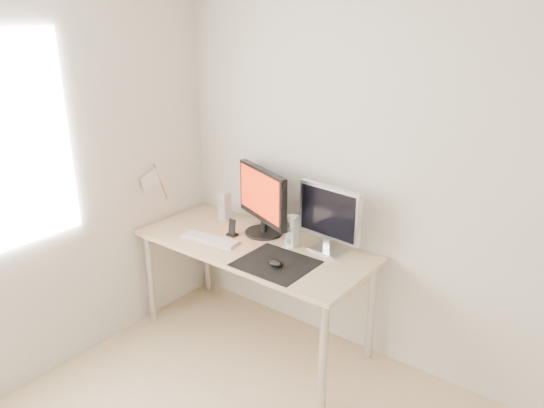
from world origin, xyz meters
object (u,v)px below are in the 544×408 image
Objects in this scene: mouse at (275,263)px; keyboard at (210,239)px; main_monitor at (262,199)px; speaker_right at (292,231)px; desk at (254,254)px; second_monitor at (329,216)px; phone_dock at (232,231)px; speaker_left at (225,206)px.

keyboard is at bearing 176.30° from mouse.
main_monitor is 0.31m from speaker_right.
second_monitor is (0.45, 0.20, 0.32)m from desk.
main_monitor is at bearing 174.09° from speaker_right.
phone_dock is (-0.15, -0.15, -0.22)m from main_monitor.
desk is at bearing -24.34° from speaker_left.
phone_dock reaches higher than keyboard.
second_monitor is (0.50, 0.04, -0.01)m from main_monitor.
second_monitor is 0.89m from speaker_left.
second_monitor reaches higher than speaker_right.
speaker_right is 0.47× the size of keyboard.
keyboard is at bearing -63.28° from speaker_left.
keyboard is (-0.58, 0.04, -0.01)m from mouse.
second_monitor is 0.70m from phone_dock.
second_monitor is at bearing 25.31° from keyboard.
mouse is 0.54m from main_monitor.
mouse is at bearing -29.07° from desk.
mouse is 0.49× the size of speaker_right.
main_monitor reaches higher than keyboard.
speaker_left is at bearing 174.56° from main_monitor.
phone_dock is (-0.64, -0.19, -0.20)m from second_monitor.
keyboard reaches higher than desk.
second_monitor is at bearing 16.56° from phone_dock.
phone_dock reaches higher than desk.
mouse is 0.33m from speaker_right.
speaker_right is 0.44m from phone_dock.
speaker_right is at bearing -5.91° from main_monitor.
speaker_right is (0.65, -0.06, 0.00)m from speaker_left.
phone_dock is (-0.51, 0.18, 0.02)m from mouse.
keyboard is (-0.21, -0.30, -0.25)m from main_monitor.
main_monitor is 0.41m from speaker_left.
main_monitor is 2.57× the size of speaker_left.
desk is 0.31m from speaker_right.
keyboard is (0.17, -0.33, -0.09)m from speaker_left.
main_monitor is 0.30m from phone_dock.
speaker_right is (-0.23, -0.07, -0.14)m from second_monitor.
main_monitor is at bearing 137.50° from mouse.
speaker_right is at bearing 107.38° from mouse.
phone_dock is at bearing 177.22° from desk.
speaker_left is at bearing 116.72° from keyboard.
mouse is 0.58m from keyboard.
second_monitor reaches higher than keyboard.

